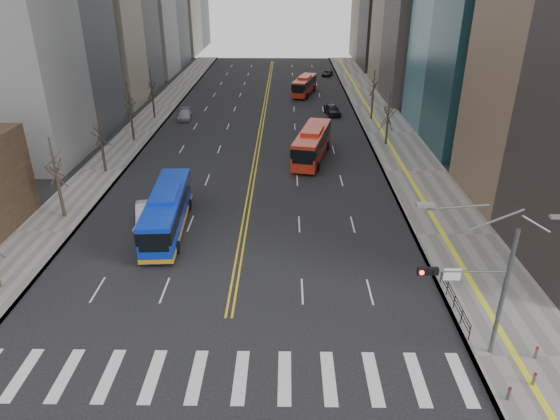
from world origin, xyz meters
name	(u,v)px	position (x,y,z in m)	size (l,w,h in m)	color
ground	(219,377)	(0.00, 0.00, 0.00)	(220.00, 220.00, 0.00)	black
sidewalk_right	(390,133)	(17.50, 45.00, 0.07)	(7.00, 130.00, 0.15)	slate
sidewalk_left	(139,132)	(-16.50, 45.00, 0.07)	(5.00, 130.00, 0.15)	slate
crosswalk	(219,377)	(0.00, 0.00, 0.01)	(26.70, 4.00, 0.01)	silver
centerline	(264,114)	(0.00, 55.00, 0.01)	(0.55, 100.00, 0.01)	gold
signal_mast	(479,282)	(13.77, 2.00, 4.86)	(5.37, 0.37, 9.39)	slate
pedestrian_railing	(455,300)	(14.30, 6.00, 0.82)	(0.06, 6.06, 1.02)	black
bollards	(527,374)	(16.27, -0.17, 0.55)	(2.87, 3.17, 0.78)	slate
street_trees	(191,118)	(-7.18, 34.55, 4.87)	(35.20, 47.20, 7.60)	#32271E
blue_bus	(167,210)	(-6.27, 16.77, 1.85)	(3.34, 12.25, 3.53)	#0C2EBA
red_bus_near	(312,142)	(6.50, 34.60, 2.02)	(5.09, 11.79, 3.64)	red
red_bus_far	(304,84)	(6.64, 68.44, 1.80)	(4.72, 10.33, 3.22)	red
car_white	(145,213)	(-8.66, 18.54, 0.73)	(1.55, 4.44, 1.46)	silver
car_dark_mid	(332,110)	(10.47, 54.52, 0.79)	(1.86, 4.63, 1.58)	black
car_silver	(185,115)	(-11.50, 51.84, 0.66)	(1.86, 4.57, 1.33)	#96969B
car_dark_far	(327,73)	(11.94, 86.05, 0.55)	(1.82, 3.94, 1.10)	black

